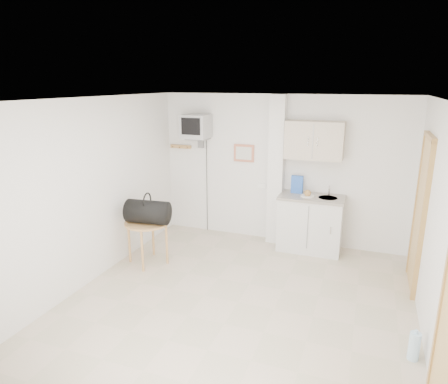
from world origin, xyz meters
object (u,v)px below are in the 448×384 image
(crt_television, at_px, (196,127))
(round_table, at_px, (147,227))
(water_bottle, at_px, (414,346))
(duffel_bag, at_px, (148,212))

(crt_television, distance_m, round_table, 1.97)
(round_table, xyz_separation_m, water_bottle, (3.63, -1.02, -0.43))
(duffel_bag, xyz_separation_m, water_bottle, (3.58, -0.98, -0.69))
(duffel_bag, distance_m, water_bottle, 3.78)
(crt_television, xyz_separation_m, round_table, (-0.20, -1.41, -1.35))
(crt_television, bearing_deg, water_bottle, -35.30)
(duffel_bag, bearing_deg, round_table, 139.18)
(round_table, bearing_deg, crt_television, 81.93)
(round_table, bearing_deg, water_bottle, -15.65)
(crt_television, height_order, round_table, crt_television)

